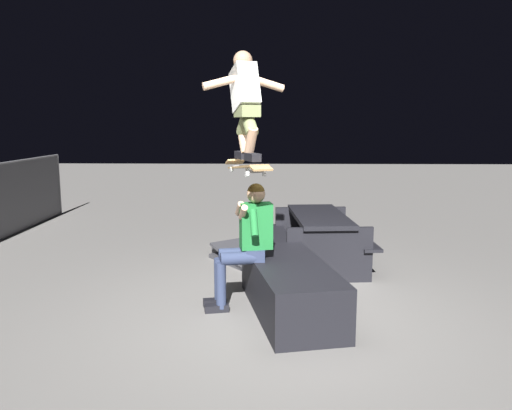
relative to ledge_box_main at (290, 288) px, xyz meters
name	(u,v)px	position (x,y,z in m)	size (l,w,h in m)	color
ground_plane	(275,319)	(-0.20, 0.17, -0.27)	(40.00, 40.00, 0.00)	slate
ledge_box_main	(290,288)	(0.00, 0.00, 0.00)	(1.87, 0.75, 0.54)	black
person_sitting_on_ledge	(246,238)	(0.15, 0.48, 0.51)	(0.59, 0.78, 1.38)	#2D3856
skateboard	(247,167)	(0.06, 0.46, 1.29)	(1.03, 0.54, 0.13)	#AD8451
skater_airborne	(245,100)	(0.12, 0.48, 1.98)	(0.63, 0.86, 1.12)	black
kicker_ramp	(255,259)	(1.93, 0.43, -0.22)	(1.51, 1.42, 0.32)	#38383D
picnic_table_back	(319,231)	(1.81, -0.48, 0.23)	(1.80, 1.47, 0.75)	black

